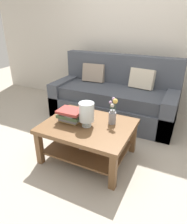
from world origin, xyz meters
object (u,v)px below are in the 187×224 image
(glass_hurricane_vase, at_px, (87,112))
(flower_pitcher, at_px, (113,114))
(couch, at_px, (114,98))
(coffee_table, at_px, (88,133))
(book_stack_main, at_px, (70,115))

(glass_hurricane_vase, relative_size, flower_pitcher, 0.90)
(couch, relative_size, glass_hurricane_vase, 7.09)
(couch, bearing_deg, coffee_table, -83.85)
(coffee_table, bearing_deg, glass_hurricane_vase, -85.25)
(flower_pitcher, bearing_deg, book_stack_main, -159.45)
(couch, bearing_deg, flower_pitcher, -70.55)
(book_stack_main, xyz_separation_m, flower_pitcher, (0.48, 0.18, 0.04))
(glass_hurricane_vase, bearing_deg, couch, 96.10)
(coffee_table, relative_size, glass_hurricane_vase, 3.59)
(book_stack_main, relative_size, glass_hurricane_vase, 1.06)
(couch, relative_size, coffee_table, 1.97)
(couch, height_order, book_stack_main, couch)
(coffee_table, bearing_deg, book_stack_main, -172.92)
(coffee_table, xyz_separation_m, flower_pitcher, (0.25, 0.15, 0.26))
(coffee_table, xyz_separation_m, glass_hurricane_vase, (0.00, -0.04, 0.30))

